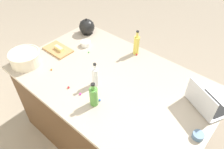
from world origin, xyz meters
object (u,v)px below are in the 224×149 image
(bottle_vinegar, at_px, (95,76))
(cutting_board, at_px, (58,50))
(butter_stick_left, at_px, (59,48))
(bottle_oil, at_px, (136,45))
(mixing_bowl_large, at_px, (25,58))
(ramekin_small, at_px, (86,43))
(laptop, at_px, (206,103))
(ramekin_medium, at_px, (198,136))
(kettle, at_px, (87,27))
(bottle_olive, at_px, (94,96))

(bottle_vinegar, relative_size, cutting_board, 0.78)
(butter_stick_left, bearing_deg, bottle_oil, -141.83)
(mixing_bowl_large, height_order, ramekin_small, mixing_bowl_large)
(laptop, height_order, bottle_oil, bottle_oil)
(laptop, relative_size, cutting_board, 1.25)
(laptop, xyz_separation_m, bottle_oil, (0.83, -0.22, 0.06))
(laptop, height_order, cutting_board, laptop)
(laptop, height_order, ramekin_medium, laptop)
(ramekin_small, bearing_deg, bottle_vinegar, 144.24)
(mixing_bowl_large, bearing_deg, laptop, -158.32)
(laptop, bearing_deg, ramekin_small, 0.78)
(cutting_board, bearing_deg, ramekin_small, -121.66)
(laptop, bearing_deg, ramekin_medium, 104.98)
(bottle_vinegar, distance_m, kettle, 0.88)
(ramekin_small, bearing_deg, ramekin_medium, 168.87)
(laptop, height_order, bottle_vinegar, bottle_vinegar)
(bottle_olive, distance_m, bottle_vinegar, 0.22)
(bottle_oil, height_order, kettle, bottle_oil)
(butter_stick_left, bearing_deg, mixing_bowl_large, 76.66)
(bottle_vinegar, bearing_deg, laptop, -155.26)
(mixing_bowl_large, xyz_separation_m, kettle, (-0.04, -0.79, 0.01))
(mixing_bowl_large, xyz_separation_m, bottle_oil, (-0.71, -0.84, 0.04))
(cutting_board, distance_m, ramekin_small, 0.30)
(bottle_olive, relative_size, ramekin_small, 2.14)
(ramekin_medium, bearing_deg, ramekin_small, -11.13)
(bottle_oil, height_order, butter_stick_left, bottle_oil)
(bottle_oil, xyz_separation_m, kettle, (0.67, 0.05, -0.03))
(bottle_oil, height_order, ramekin_small, bottle_oil)
(laptop, distance_m, bottle_olive, 0.88)
(bottle_olive, bearing_deg, bottle_vinegar, -49.40)
(mixing_bowl_large, distance_m, cutting_board, 0.35)
(bottle_vinegar, height_order, ramekin_medium, bottle_vinegar)
(bottle_olive, height_order, ramekin_small, bottle_olive)
(bottle_vinegar, xyz_separation_m, ramekin_small, (0.50, -0.36, -0.07))
(kettle, height_order, cutting_board, kettle)
(kettle, distance_m, ramekin_small, 0.27)
(mixing_bowl_large, relative_size, ramekin_medium, 3.75)
(ramekin_small, bearing_deg, bottle_oil, -154.11)
(bottle_oil, relative_size, bottle_vinegar, 1.13)
(mixing_bowl_large, xyz_separation_m, bottle_olive, (-0.86, -0.07, 0.02))
(butter_stick_left, height_order, ramekin_medium, butter_stick_left)
(laptop, relative_size, bottle_oil, 1.42)
(bottle_oil, distance_m, bottle_vinegar, 0.60)
(bottle_vinegar, relative_size, ramekin_medium, 2.93)
(bottle_olive, bearing_deg, butter_stick_left, -19.23)
(laptop, bearing_deg, mixing_bowl_large, 21.68)
(bottle_vinegar, relative_size, ramekin_small, 2.25)
(kettle, xyz_separation_m, ramekin_small, (-0.18, 0.19, -0.05))
(bottle_olive, relative_size, ramekin_medium, 2.79)
(kettle, bearing_deg, ramekin_small, 132.53)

